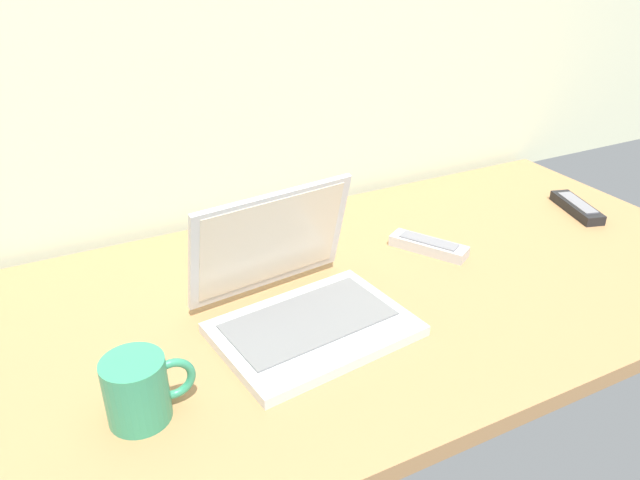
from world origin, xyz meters
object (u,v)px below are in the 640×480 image
laptop (298,298)px  remote_control_far (577,207)px  coffee_mug (139,389)px  remote_control_near (429,246)px

laptop → remote_control_far: bearing=7.4°
laptop → remote_control_far: (0.77, 0.10, -0.03)m
remote_control_far → coffee_mug: bearing=-168.9°
laptop → remote_control_far: 0.77m
remote_control_near → laptop: bearing=-163.6°
laptop → remote_control_near: (0.34, 0.10, -0.03)m
laptop → coffee_mug: 0.31m
laptop → remote_control_near: bearing=16.4°
coffee_mug → remote_control_far: bearing=11.1°
coffee_mug → remote_control_far: (1.05, 0.21, -0.04)m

